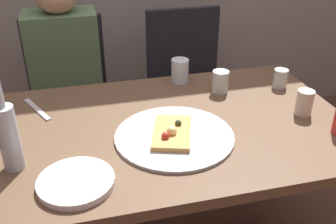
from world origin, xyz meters
name	(u,v)px	position (x,y,z in m)	size (l,w,h in m)	color
dining_table	(168,143)	(0.00, 0.00, 0.64)	(1.38, 0.86, 0.72)	brown
pizza_tray	(175,136)	(0.00, -0.09, 0.73)	(0.43, 0.43, 0.01)	#ADADB2
pizza_slice_last	(172,132)	(-0.01, -0.09, 0.74)	(0.19, 0.25, 0.05)	tan
wine_bottle	(8,136)	(-0.53, -0.14, 0.84)	(0.06, 0.06, 0.31)	#B2BCC1
tumbler_near	(220,82)	(0.29, 0.21, 0.77)	(0.07, 0.07, 0.10)	#B7C6BC
tumbler_far	(280,78)	(0.56, 0.20, 0.76)	(0.06, 0.06, 0.08)	#B7C6BC
wine_glass	(304,103)	(0.53, -0.05, 0.77)	(0.07, 0.07, 0.10)	beige
short_glass	(180,71)	(0.15, 0.36, 0.77)	(0.08, 0.08, 0.11)	silver
plate_stack	(76,182)	(-0.35, -0.27, 0.73)	(0.23, 0.23, 0.02)	white
table_knife	(37,109)	(-0.48, 0.24, 0.72)	(0.22, 0.02, 0.01)	#B7B7BC
chair_left	(69,90)	(-0.36, 0.83, 0.51)	(0.44, 0.44, 0.90)	black
chair_right	(188,78)	(0.33, 0.83, 0.51)	(0.44, 0.44, 0.90)	black
guest_in_sweater	(67,80)	(-0.36, 0.68, 0.64)	(0.36, 0.56, 1.17)	#4C6B47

